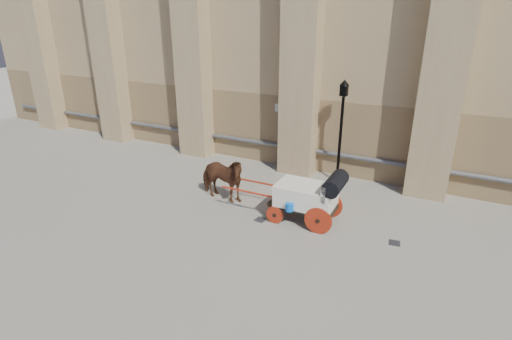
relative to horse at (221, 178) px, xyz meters
The scene contains 6 objects.
ground 2.47m from the horse, ahead, with size 90.00×90.00×0.00m, color gray.
horse is the anchor object (origin of this frame).
carriage 3.28m from the horse, ahead, with size 3.94×1.41×1.72m.
street_lamp 4.88m from the horse, 48.46° to the left, with size 0.37×0.37×3.95m.
drain_grate_near 2.16m from the horse, 20.57° to the right, with size 0.32×0.32×0.01m, color black.
drain_grate_far 5.98m from the horse, ahead, with size 0.32×0.32×0.01m, color black.
Camera 1 is at (4.58, -10.96, 6.18)m, focal length 28.00 mm.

